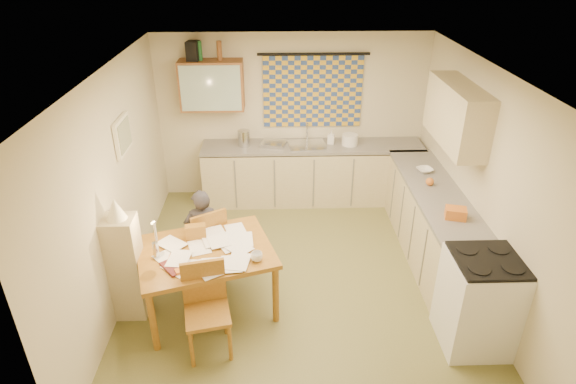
{
  "coord_description": "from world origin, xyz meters",
  "views": [
    {
      "loc": [
        -0.28,
        -4.7,
        3.64
      ],
      "look_at": [
        -0.13,
        0.2,
        1.06
      ],
      "focal_mm": 30.0,
      "sensor_mm": 36.0,
      "label": 1
    }
  ],
  "objects_px": {
    "counter_back": "(312,173)",
    "person": "(203,234)",
    "counter_right": "(436,232)",
    "stove": "(479,302)",
    "shelf_stand": "(127,268)",
    "dining_table": "(208,278)",
    "chair_far": "(206,254)"
  },
  "relations": [
    {
      "from": "counter_back",
      "to": "person",
      "type": "bearing_deg",
      "value": -127.13
    },
    {
      "from": "counter_right",
      "to": "person",
      "type": "bearing_deg",
      "value": -176.49
    },
    {
      "from": "stove",
      "to": "person",
      "type": "height_order",
      "value": "person"
    },
    {
      "from": "counter_back",
      "to": "shelf_stand",
      "type": "bearing_deg",
      "value": -130.3
    },
    {
      "from": "counter_back",
      "to": "stove",
      "type": "xyz_separation_m",
      "value": [
        1.4,
        -3.06,
        0.05
      ]
    },
    {
      "from": "stove",
      "to": "dining_table",
      "type": "height_order",
      "value": "stove"
    },
    {
      "from": "counter_back",
      "to": "shelf_stand",
      "type": "height_order",
      "value": "shelf_stand"
    },
    {
      "from": "counter_right",
      "to": "chair_far",
      "type": "bearing_deg",
      "value": -176.85
    },
    {
      "from": "person",
      "to": "shelf_stand",
      "type": "relative_size",
      "value": 0.97
    },
    {
      "from": "dining_table",
      "to": "counter_back",
      "type": "bearing_deg",
      "value": 44.51
    },
    {
      "from": "chair_far",
      "to": "stove",
      "type": "bearing_deg",
      "value": 125.8
    },
    {
      "from": "dining_table",
      "to": "shelf_stand",
      "type": "relative_size",
      "value": 1.35
    },
    {
      "from": "person",
      "to": "counter_right",
      "type": "bearing_deg",
      "value": 171.63
    },
    {
      "from": "chair_far",
      "to": "person",
      "type": "relative_size",
      "value": 0.81
    },
    {
      "from": "stove",
      "to": "person",
      "type": "distance_m",
      "value": 3.06
    },
    {
      "from": "shelf_stand",
      "to": "counter_right",
      "type": "bearing_deg",
      "value": 13.01
    },
    {
      "from": "counter_right",
      "to": "person",
      "type": "xyz_separation_m",
      "value": [
        -2.82,
        -0.17,
        0.13
      ]
    },
    {
      "from": "counter_right",
      "to": "person",
      "type": "distance_m",
      "value": 2.83
    },
    {
      "from": "counter_right",
      "to": "stove",
      "type": "xyz_separation_m",
      "value": [
        0.0,
        -1.35,
        0.05
      ]
    },
    {
      "from": "dining_table",
      "to": "counter_right",
      "type": "bearing_deg",
      "value": -1.91
    },
    {
      "from": "counter_right",
      "to": "dining_table",
      "type": "distance_m",
      "value": 2.82
    },
    {
      "from": "dining_table",
      "to": "shelf_stand",
      "type": "bearing_deg",
      "value": 168.13
    },
    {
      "from": "stove",
      "to": "chair_far",
      "type": "bearing_deg",
      "value": 156.9
    },
    {
      "from": "dining_table",
      "to": "stove",
      "type": "bearing_deg",
      "value": -29.86
    },
    {
      "from": "counter_right",
      "to": "shelf_stand",
      "type": "xyz_separation_m",
      "value": [
        -3.54,
        -0.82,
        0.15
      ]
    },
    {
      "from": "person",
      "to": "shelf_stand",
      "type": "distance_m",
      "value": 0.96
    },
    {
      "from": "counter_right",
      "to": "dining_table",
      "type": "relative_size",
      "value": 1.82
    },
    {
      "from": "dining_table",
      "to": "person",
      "type": "xyz_separation_m",
      "value": [
        -0.1,
        0.57,
        0.2
      ]
    },
    {
      "from": "dining_table",
      "to": "person",
      "type": "distance_m",
      "value": 0.61
    },
    {
      "from": "shelf_stand",
      "to": "stove",
      "type": "bearing_deg",
      "value": -8.61
    },
    {
      "from": "counter_right",
      "to": "chair_far",
      "type": "xyz_separation_m",
      "value": [
        -2.81,
        -0.15,
        -0.16
      ]
    },
    {
      "from": "stove",
      "to": "dining_table",
      "type": "distance_m",
      "value": 2.79
    }
  ]
}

